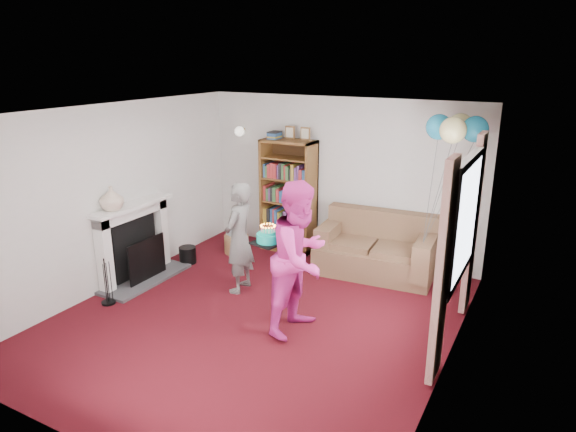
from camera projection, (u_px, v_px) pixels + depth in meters
The scene contains 16 objects.
ground at pixel (256, 318), 6.30m from camera, with size 5.00×5.00×0.00m, color #36080F.
wall_back at pixel (339, 178), 8.03m from camera, with size 4.50×0.02×2.50m, color silver.
wall_left at pixel (113, 197), 6.95m from camera, with size 0.02×5.00×2.50m, color silver.
wall_right at pixel (455, 257), 4.90m from camera, with size 0.02×5.00×2.50m, color silver.
ceiling at pixel (252, 112), 5.55m from camera, with size 4.50×5.00×0.01m, color white.
fireplace at pixel (137, 246), 7.26m from camera, with size 0.55×1.80×1.12m.
window_bay at pixel (461, 241), 5.44m from camera, with size 0.14×2.02×2.20m.
wall_sconce at pixel (240, 131), 8.51m from camera, with size 0.16×0.23×0.16m.
bookcase at pixel (289, 197), 8.31m from camera, with size 0.86×0.42×2.03m.
sofa at pixel (377, 251), 7.56m from camera, with size 1.69×0.89×0.89m.
wicker_basket at pixel (236, 243), 8.36m from camera, with size 0.39×0.39×0.36m.
person_striped at pixel (239, 238), 6.85m from camera, with size 0.55×0.36×1.51m, color black.
person_magenta at pixel (300, 258), 5.81m from camera, with size 0.87×0.68×1.79m, color #D42A8F.
birthday_cake at pixel (268, 238), 5.89m from camera, with size 0.32×0.32×0.22m.
balloons at pixel (457, 128), 6.39m from camera, with size 0.76×0.76×1.72m.
mantel_vase at pixel (112, 198), 6.75m from camera, with size 0.31×0.31×0.33m, color beige.
Camera 1 is at (3.03, -4.77, 3.09)m, focal length 32.00 mm.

